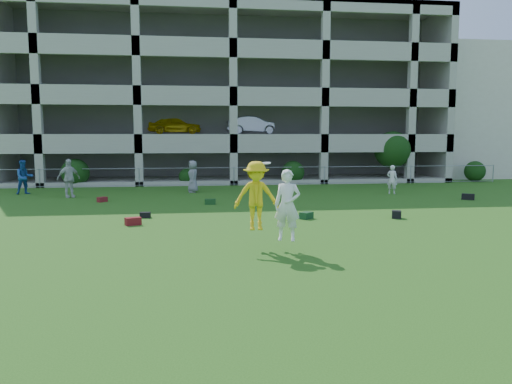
{
  "coord_description": "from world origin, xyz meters",
  "views": [
    {
      "loc": [
        -2.72,
        -13.0,
        3.25
      ],
      "look_at": [
        -0.64,
        3.0,
        1.4
      ],
      "focal_mm": 35.0,
      "sensor_mm": 36.0,
      "label": 1
    }
  ],
  "objects": [
    {
      "name": "fence",
      "position": [
        0.0,
        19.0,
        0.61
      ],
      "size": [
        36.06,
        0.06,
        1.2
      ],
      "color": "gray",
      "rests_on": "ground"
    },
    {
      "name": "bystander_b",
      "position": [
        -9.06,
        13.87,
        1.01
      ],
      "size": [
        1.25,
        1.06,
        2.01
      ],
      "primitive_type": "imported",
      "rotation": [
        0.0,
        0.0,
        0.58
      ],
      "color": "silver",
      "rests_on": "ground"
    },
    {
      "name": "frisbee_contest",
      "position": [
        -0.68,
        0.76,
        1.48
      ],
      "size": [
        1.89,
        1.05,
        2.21
      ],
      "color": "yellow",
      "rests_on": "ground"
    },
    {
      "name": "bystander_e",
      "position": [
        8.28,
        13.23,
        0.8
      ],
      "size": [
        0.7,
        0.66,
        1.6
      ],
      "primitive_type": "imported",
      "rotation": [
        0.0,
        0.0,
        2.5
      ],
      "color": "silver",
      "rests_on": "ground"
    },
    {
      "name": "parking_garage",
      "position": [
        -0.0,
        27.7,
        6.01
      ],
      "size": [
        30.0,
        14.0,
        12.0
      ],
      "color": "#9E998C",
      "rests_on": "ground"
    },
    {
      "name": "bag_red_a",
      "position": [
        -4.85,
        5.24,
        0.14
      ],
      "size": [
        0.62,
        0.49,
        0.28
      ],
      "primitive_type": "cube",
      "rotation": [
        0.0,
        0.0,
        0.4
      ],
      "color": "#5F1310",
      "rests_on": "ground"
    },
    {
      "name": "bag_black_e",
      "position": [
        11.09,
        10.33,
        0.15
      ],
      "size": [
        0.67,
        0.58,
        0.3
      ],
      "primitive_type": "cube",
      "rotation": [
        0.0,
        0.0,
        -0.57
      ],
      "color": "black",
      "rests_on": "ground"
    },
    {
      "name": "bystander_a",
      "position": [
        -11.84,
        15.68,
        0.94
      ],
      "size": [
        1.15,
        1.06,
        1.89
      ],
      "primitive_type": "imported",
      "rotation": [
        0.0,
        0.0,
        0.49
      ],
      "color": "#1F4A91",
      "rests_on": "ground"
    },
    {
      "name": "crate_d",
      "position": [
        5.23,
        5.42,
        0.15
      ],
      "size": [
        0.46,
        0.46,
        0.3
      ],
      "primitive_type": "cube",
      "rotation": [
        0.0,
        0.0,
        -0.39
      ],
      "color": "black",
      "rests_on": "ground"
    },
    {
      "name": "ground",
      "position": [
        0.0,
        0.0,
        0.0
      ],
      "size": [
        100.0,
        100.0,
        0.0
      ],
      "primitive_type": "plane",
      "color": "#235114",
      "rests_on": "ground"
    },
    {
      "name": "shrub_row",
      "position": [
        4.59,
        19.7,
        1.51
      ],
      "size": [
        34.38,
        2.52,
        3.5
      ],
      "color": "#163D11",
      "rests_on": "ground"
    },
    {
      "name": "stucco_building",
      "position": [
        23.0,
        28.0,
        5.0
      ],
      "size": [
        16.0,
        14.0,
        10.0
      ],
      "primitive_type": "cube",
      "color": "beige",
      "rests_on": "ground"
    },
    {
      "name": "bag_black_b",
      "position": [
        -4.56,
        6.83,
        0.11
      ],
      "size": [
        0.42,
        0.28,
        0.22
      ],
      "primitive_type": "cube",
      "rotation": [
        0.0,
        0.0,
        -0.08
      ],
      "color": "black",
      "rests_on": "ground"
    },
    {
      "name": "bag_green_c",
      "position": [
        1.7,
        5.78,
        0.13
      ],
      "size": [
        0.61,
        0.59,
        0.26
      ],
      "primitive_type": "cube",
      "rotation": [
        0.0,
        0.0,
        0.73
      ],
      "color": "#163C20",
      "rests_on": "ground"
    },
    {
      "name": "bystander_c",
      "position": [
        -2.64,
        15.36,
        0.91
      ],
      "size": [
        0.67,
        0.94,
        1.81
      ],
      "primitive_type": "imported",
      "rotation": [
        0.0,
        0.0,
        -1.46
      ],
      "color": "gray",
      "rests_on": "ground"
    },
    {
      "name": "bag_green_g",
      "position": [
        -1.87,
        10.34,
        0.12
      ],
      "size": [
        0.53,
        0.35,
        0.25
      ],
      "primitive_type": "cube",
      "rotation": [
        0.0,
        0.0,
        -0.1
      ],
      "color": "#153C18",
      "rests_on": "ground"
    },
    {
      "name": "bag_red_f",
      "position": [
        -7.06,
        11.85,
        0.12
      ],
      "size": [
        0.51,
        0.52,
        0.24
      ],
      "primitive_type": "cube",
      "rotation": [
        0.0,
        0.0,
        0.82
      ],
      "color": "#5D1B0F",
      "rests_on": "ground"
    }
  ]
}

